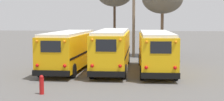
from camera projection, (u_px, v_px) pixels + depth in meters
The scene contains 6 objects.
ground_plane at pixel (112, 71), 26.29m from camera, with size 160.00×160.00×0.00m, color #5B5956.
school_bus_0 at pixel (69, 49), 26.41m from camera, with size 2.85×9.60×2.99m.
school_bus_1 at pixel (112, 48), 26.65m from camera, with size 2.51×10.67×3.11m.
school_bus_2 at pixel (156, 50), 25.59m from camera, with size 2.60×9.52×3.01m.
utility_pole at pixel (134, 15), 35.59m from camera, with size 1.80×0.29×8.47m.
fire_hydrant at pixel (42, 85), 18.21m from camera, with size 0.24×0.24×1.03m.
Camera 1 is at (2.13, -25.94, 4.07)m, focal length 55.00 mm.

